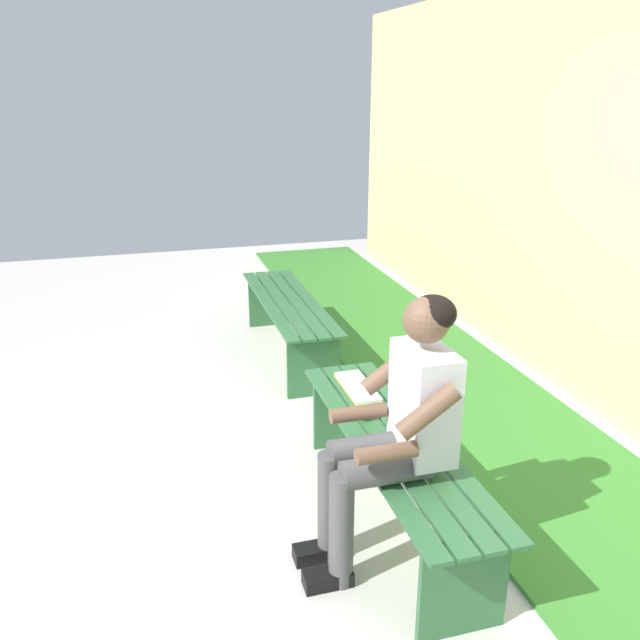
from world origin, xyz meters
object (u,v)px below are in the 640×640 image
at_px(bench_far, 288,314).
at_px(book_open, 358,387).
at_px(apple, 365,411).
at_px(bench_near, 392,457).
at_px(person_seated, 397,424).

bearing_deg(bench_far, book_open, -179.81).
bearing_deg(bench_far, apple, 178.01).
bearing_deg(bench_far, bench_near, 180.00).
distance_m(person_seated, book_open, 0.86).
relative_size(bench_far, book_open, 4.26).
bearing_deg(person_seated, apple, -3.84).
height_order(bench_far, apple, apple).
relative_size(person_seated, book_open, 3.12).
distance_m(bench_far, person_seated, 2.54).
height_order(apple, book_open, apple).
height_order(bench_far, book_open, book_open).
distance_m(bench_near, bench_far, 2.24).
relative_size(bench_near, bench_far, 1.01).
relative_size(bench_near, apple, 20.87).
bearing_deg(bench_near, person_seated, 159.52).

